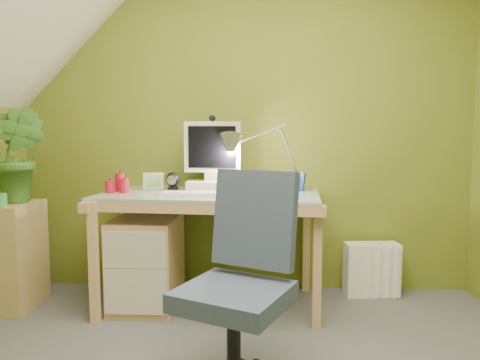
{
  "coord_description": "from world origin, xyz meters",
  "views": [
    {
      "loc": [
        0.13,
        -1.57,
        1.11
      ],
      "look_at": [
        0.0,
        1.0,
        0.85
      ],
      "focal_mm": 33.0,
      "sensor_mm": 36.0,
      "label": 1
    }
  ],
  "objects_px": {
    "desk": "(210,249)",
    "monitor": "(213,151)",
    "radiator": "(372,269)",
    "task_chair": "(234,295)",
    "side_ledge": "(15,256)",
    "potted_plant": "(18,156)",
    "desk_lamp": "(279,143)"
  },
  "relations": [
    {
      "from": "desk",
      "to": "monitor",
      "type": "distance_m",
      "value": 0.66
    },
    {
      "from": "radiator",
      "to": "task_chair",
      "type": "bearing_deg",
      "value": -130.64
    },
    {
      "from": "side_ledge",
      "to": "potted_plant",
      "type": "distance_m",
      "value": 0.64
    },
    {
      "from": "desk_lamp",
      "to": "radiator",
      "type": "bearing_deg",
      "value": -3.53
    },
    {
      "from": "potted_plant",
      "to": "task_chair",
      "type": "xyz_separation_m",
      "value": [
        1.44,
        -0.94,
        -0.54
      ]
    },
    {
      "from": "desk_lamp",
      "to": "radiator",
      "type": "xyz_separation_m",
      "value": [
        0.65,
        0.05,
        -0.87
      ]
    },
    {
      "from": "monitor",
      "to": "radiator",
      "type": "distance_m",
      "value": 1.38
    },
    {
      "from": "side_ledge",
      "to": "radiator",
      "type": "distance_m",
      "value": 2.37
    },
    {
      "from": "desk",
      "to": "task_chair",
      "type": "distance_m",
      "value": 1.02
    },
    {
      "from": "side_ledge",
      "to": "task_chair",
      "type": "height_order",
      "value": "task_chair"
    },
    {
      "from": "task_chair",
      "to": "radiator",
      "type": "height_order",
      "value": "task_chair"
    },
    {
      "from": "desk",
      "to": "radiator",
      "type": "height_order",
      "value": "desk"
    },
    {
      "from": "monitor",
      "to": "task_chair",
      "type": "height_order",
      "value": "monitor"
    },
    {
      "from": "desk_lamp",
      "to": "side_ledge",
      "type": "relative_size",
      "value": 0.92
    },
    {
      "from": "potted_plant",
      "to": "task_chair",
      "type": "bearing_deg",
      "value": -33.15
    },
    {
      "from": "desk",
      "to": "side_ledge",
      "type": "xyz_separation_m",
      "value": [
        -1.24,
        -0.11,
        -0.03
      ]
    },
    {
      "from": "desk",
      "to": "desk_lamp",
      "type": "relative_size",
      "value": 2.21
    },
    {
      "from": "desk",
      "to": "monitor",
      "type": "xyz_separation_m",
      "value": [
        -0.0,
        0.18,
        0.63
      ]
    },
    {
      "from": "task_chair",
      "to": "radiator",
      "type": "xyz_separation_m",
      "value": [
        0.88,
        1.23,
        -0.26
      ]
    },
    {
      "from": "monitor",
      "to": "radiator",
      "type": "bearing_deg",
      "value": 2.53
    },
    {
      "from": "potted_plant",
      "to": "radiator",
      "type": "bearing_deg",
      "value": 7.09
    },
    {
      "from": "desk_lamp",
      "to": "side_ledge",
      "type": "distance_m",
      "value": 1.86
    },
    {
      "from": "monitor",
      "to": "desk_lamp",
      "type": "bearing_deg",
      "value": -0.07
    },
    {
      "from": "desk",
      "to": "potted_plant",
      "type": "relative_size",
      "value": 2.33
    },
    {
      "from": "task_chair",
      "to": "potted_plant",
      "type": "bearing_deg",
      "value": 171.57
    },
    {
      "from": "side_ledge",
      "to": "task_chair",
      "type": "xyz_separation_m",
      "value": [
        1.46,
        -0.89,
        0.1
      ]
    },
    {
      "from": "desk",
      "to": "task_chair",
      "type": "xyz_separation_m",
      "value": [
        0.22,
        -1.0,
        0.07
      ]
    },
    {
      "from": "desk_lamp",
      "to": "potted_plant",
      "type": "xyz_separation_m",
      "value": [
        -1.67,
        -0.24,
        -0.08
      ]
    },
    {
      "from": "monitor",
      "to": "potted_plant",
      "type": "height_order",
      "value": "potted_plant"
    },
    {
      "from": "monitor",
      "to": "desk",
      "type": "bearing_deg",
      "value": -90.07
    },
    {
      "from": "monitor",
      "to": "potted_plant",
      "type": "distance_m",
      "value": 1.24
    },
    {
      "from": "monitor",
      "to": "potted_plant",
      "type": "xyz_separation_m",
      "value": [
        -1.22,
        -0.24,
        -0.03
      ]
    }
  ]
}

